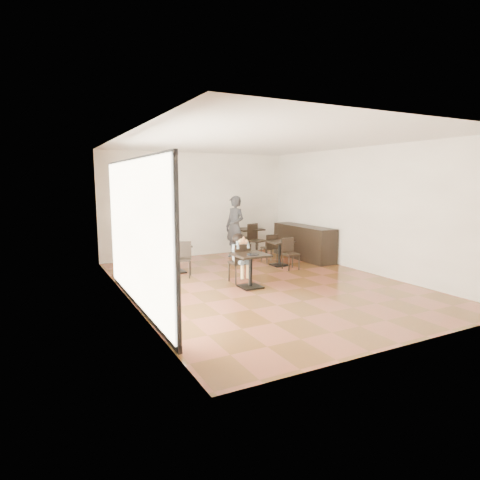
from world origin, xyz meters
TOP-DOWN VIEW (x-y plane):
  - floor at (0.00, 0.00)m, footprint 6.00×8.00m
  - ceiling at (0.00, 0.00)m, footprint 6.00×8.00m
  - wall_back at (0.00, 4.00)m, footprint 6.00×0.01m
  - wall_front at (0.00, -4.00)m, footprint 6.00×0.01m
  - wall_left at (-3.00, 0.00)m, footprint 0.01×8.00m
  - wall_right at (3.00, 0.00)m, footprint 0.01×8.00m
  - storefront_window at (-2.97, -0.50)m, footprint 0.04×4.50m
  - child_table at (-0.42, -0.22)m, footprint 0.72×0.72m
  - child_chair at (-0.42, 0.33)m, footprint 0.41×0.41m
  - child at (-0.42, 0.33)m, footprint 0.41×0.57m
  - plate at (-0.42, -0.32)m, footprint 0.26×0.26m
  - pizza_slice at (-0.42, 0.14)m, footprint 0.27×0.20m
  - adult_patron at (0.89, 3.14)m, footprint 0.65×0.80m
  - cafe_table_mid at (1.43, 1.46)m, footprint 0.68×0.68m
  - cafe_table_left at (-1.40, 1.98)m, footprint 0.89×0.89m
  - cafe_table_back at (1.54, 3.44)m, footprint 0.99×0.99m
  - chair_mid_a at (1.43, 2.01)m, footprint 0.39×0.39m
  - chair_mid_b at (1.43, 0.91)m, footprint 0.39×0.39m
  - chair_left_a at (-1.40, 2.53)m, footprint 0.51×0.51m
  - chair_left_b at (-1.40, 1.43)m, footprint 0.51×0.51m
  - chair_back_a at (1.54, 3.50)m, footprint 0.57×0.57m
  - chair_back_b at (1.54, 2.89)m, footprint 0.57×0.57m
  - service_counter at (2.65, 2.00)m, footprint 0.60×2.40m

SIDE VIEW (x-z plane):
  - floor at x=0.00m, z-range -0.01..0.01m
  - cafe_table_mid at x=1.43m, z-range 0.00..0.69m
  - cafe_table_left at x=-1.40m, z-range 0.00..0.72m
  - child_table at x=-0.42m, z-range 0.00..0.76m
  - cafe_table_back at x=1.54m, z-range 0.00..0.83m
  - chair_mid_a at x=1.43m, z-range 0.00..0.83m
  - chair_mid_b at x=1.43m, z-range 0.00..0.83m
  - chair_left_a at x=-1.40m, z-range 0.00..0.86m
  - chair_left_b at x=-1.40m, z-range 0.00..0.86m
  - child_chair at x=-0.42m, z-range 0.00..0.91m
  - chair_back_a at x=1.54m, z-range 0.00..0.99m
  - chair_back_b at x=1.54m, z-range 0.00..0.99m
  - service_counter at x=2.65m, z-range 0.00..1.00m
  - child at x=-0.42m, z-range 0.00..1.14m
  - plate at x=-0.42m, z-range 0.76..0.77m
  - adult_patron at x=0.89m, z-range 0.00..1.89m
  - pizza_slice at x=-0.42m, z-range 0.96..1.02m
  - storefront_window at x=-2.97m, z-range 0.10..2.70m
  - wall_back at x=0.00m, z-range 0.00..3.20m
  - wall_front at x=0.00m, z-range 0.00..3.20m
  - wall_left at x=-3.00m, z-range 0.00..3.20m
  - wall_right at x=3.00m, z-range 0.00..3.20m
  - ceiling at x=0.00m, z-range 3.20..3.21m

